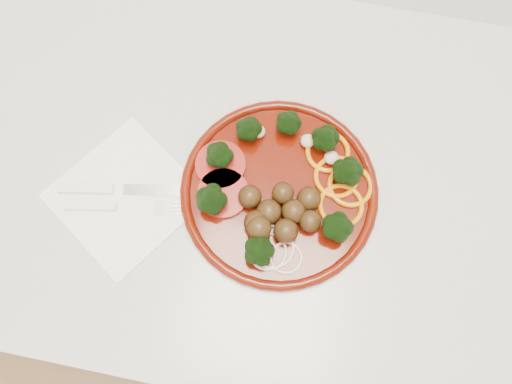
% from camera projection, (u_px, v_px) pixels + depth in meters
% --- Properties ---
extents(counter, '(2.40, 0.60, 0.90)m').
position_uv_depth(counter, '(209.00, 226.00, 1.13)').
color(counter, silver).
rests_on(counter, ground).
extents(plate, '(0.27, 0.27, 0.05)m').
position_uv_depth(plate, '(280.00, 189.00, 0.67)').
color(plate, '#4B0D03').
rests_on(plate, counter).
extents(napkin, '(0.23, 0.23, 0.00)m').
position_uv_depth(napkin, '(125.00, 197.00, 0.68)').
color(napkin, white).
rests_on(napkin, counter).
extents(knife, '(0.19, 0.05, 0.01)m').
position_uv_depth(knife, '(109.00, 189.00, 0.68)').
color(knife, silver).
rests_on(knife, napkin).
extents(fork, '(0.17, 0.04, 0.01)m').
position_uv_depth(fork, '(105.00, 206.00, 0.67)').
color(fork, white).
rests_on(fork, napkin).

